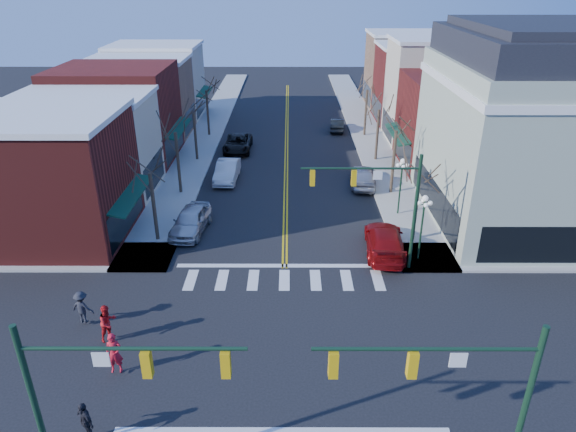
{
  "coord_description": "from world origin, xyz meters",
  "views": [
    {
      "loc": [
        0.27,
        -18.89,
        16.04
      ],
      "look_at": [
        0.2,
        8.92,
        2.8
      ],
      "focal_mm": 32.0,
      "sensor_mm": 36.0,
      "label": 1
    }
  ],
  "objects_px": {
    "car_left_mid": "(227,171)",
    "car_right_near": "(385,241)",
    "car_left_far": "(238,143)",
    "car_right_mid": "(363,176)",
    "car_right_far": "(337,125)",
    "car_left_near": "(191,220)",
    "pedestrian_dark_b": "(82,307)",
    "pedestrian_red_a": "(114,353)",
    "lamppost_midblock": "(401,177)",
    "victorian_corner": "(533,128)",
    "pedestrian_red_b": "(108,323)",
    "pedestrian_dark_a": "(85,421)",
    "lamppost_corner": "(423,217)"
  },
  "relations": [
    {
      "from": "lamppost_corner",
      "to": "car_left_mid",
      "type": "distance_m",
      "value": 18.96
    },
    {
      "from": "car_left_mid",
      "to": "car_right_near",
      "type": "relative_size",
      "value": 0.87
    },
    {
      "from": "car_left_near",
      "to": "pedestrian_red_b",
      "type": "distance_m",
      "value": 11.69
    },
    {
      "from": "car_right_mid",
      "to": "car_right_near",
      "type": "bearing_deg",
      "value": 94.65
    },
    {
      "from": "car_right_near",
      "to": "pedestrian_dark_b",
      "type": "relative_size",
      "value": 3.25
    },
    {
      "from": "lamppost_corner",
      "to": "lamppost_midblock",
      "type": "height_order",
      "value": "same"
    },
    {
      "from": "lamppost_corner",
      "to": "lamppost_midblock",
      "type": "distance_m",
      "value": 6.5
    },
    {
      "from": "victorian_corner",
      "to": "pedestrian_red_b",
      "type": "relative_size",
      "value": 7.61
    },
    {
      "from": "car_left_near",
      "to": "car_right_far",
      "type": "xyz_separation_m",
      "value": [
        12.01,
        24.74,
        -0.17
      ]
    },
    {
      "from": "car_left_near",
      "to": "car_right_far",
      "type": "distance_m",
      "value": 27.5
    },
    {
      "from": "pedestrian_dark_b",
      "to": "pedestrian_dark_a",
      "type": "bearing_deg",
      "value": 123.7
    },
    {
      "from": "car_left_near",
      "to": "pedestrian_dark_a",
      "type": "height_order",
      "value": "pedestrian_dark_a"
    },
    {
      "from": "car_left_mid",
      "to": "car_right_mid",
      "type": "distance_m",
      "value": 11.46
    },
    {
      "from": "pedestrian_red_b",
      "to": "car_right_mid",
      "type": "bearing_deg",
      "value": -2.17
    },
    {
      "from": "lamppost_corner",
      "to": "pedestrian_red_a",
      "type": "relative_size",
      "value": 2.22
    },
    {
      "from": "car_left_far",
      "to": "victorian_corner",
      "type": "bearing_deg",
      "value": -34.67
    },
    {
      "from": "pedestrian_red_b",
      "to": "pedestrian_dark_b",
      "type": "bearing_deg",
      "value": 86.8
    },
    {
      "from": "car_left_near",
      "to": "car_left_far",
      "type": "bearing_deg",
      "value": 92.01
    },
    {
      "from": "car_left_near",
      "to": "car_left_mid",
      "type": "bearing_deg",
      "value": 88.93
    },
    {
      "from": "victorian_corner",
      "to": "car_right_far",
      "type": "relative_size",
      "value": 3.48
    },
    {
      "from": "victorian_corner",
      "to": "car_right_mid",
      "type": "bearing_deg",
      "value": 148.27
    },
    {
      "from": "lamppost_corner",
      "to": "car_right_mid",
      "type": "relative_size",
      "value": 0.87
    },
    {
      "from": "car_left_far",
      "to": "car_right_far",
      "type": "distance_m",
      "value": 12.66
    },
    {
      "from": "car_right_near",
      "to": "pedestrian_red_b",
      "type": "relative_size",
      "value": 3.04
    },
    {
      "from": "pedestrian_red_a",
      "to": "car_right_mid",
      "type": "bearing_deg",
      "value": 51.52
    },
    {
      "from": "lamppost_corner",
      "to": "car_left_near",
      "type": "height_order",
      "value": "lamppost_corner"
    },
    {
      "from": "lamppost_corner",
      "to": "pedestrian_red_b",
      "type": "distance_m",
      "value": 18.3
    },
    {
      "from": "lamppost_corner",
      "to": "pedestrian_red_b",
      "type": "height_order",
      "value": "lamppost_corner"
    },
    {
      "from": "lamppost_corner",
      "to": "car_right_far",
      "type": "distance_m",
      "value": 28.76
    },
    {
      "from": "lamppost_midblock",
      "to": "car_right_far",
      "type": "height_order",
      "value": "lamppost_midblock"
    },
    {
      "from": "car_right_near",
      "to": "pedestrian_dark_a",
      "type": "height_order",
      "value": "pedestrian_dark_a"
    },
    {
      "from": "car_left_far",
      "to": "car_right_mid",
      "type": "relative_size",
      "value": 1.11
    },
    {
      "from": "car_left_near",
      "to": "pedestrian_red_a",
      "type": "relative_size",
      "value": 2.54
    },
    {
      "from": "car_left_mid",
      "to": "pedestrian_dark_a",
      "type": "bearing_deg",
      "value": -92.66
    },
    {
      "from": "victorian_corner",
      "to": "pedestrian_dark_a",
      "type": "relative_size",
      "value": 8.4
    },
    {
      "from": "pedestrian_red_b",
      "to": "lamppost_midblock",
      "type": "bearing_deg",
      "value": -15.05
    },
    {
      "from": "victorian_corner",
      "to": "pedestrian_dark_b",
      "type": "xyz_separation_m",
      "value": [
        -26.5,
        -12.41,
        -5.63
      ]
    },
    {
      "from": "lamppost_midblock",
      "to": "car_left_mid",
      "type": "relative_size",
      "value": 0.87
    },
    {
      "from": "car_left_near",
      "to": "pedestrian_dark_b",
      "type": "relative_size",
      "value": 2.83
    },
    {
      "from": "car_right_near",
      "to": "car_left_near",
      "type": "bearing_deg",
      "value": -7.75
    },
    {
      "from": "lamppost_midblock",
      "to": "pedestrian_dark_b",
      "type": "xyz_separation_m",
      "value": [
        -18.2,
        -12.91,
        -1.94
      ]
    },
    {
      "from": "lamppost_corner",
      "to": "car_right_near",
      "type": "xyz_separation_m",
      "value": [
        -1.93,
        0.96,
        -2.14
      ]
    },
    {
      "from": "car_right_far",
      "to": "car_left_far",
      "type": "bearing_deg",
      "value": 39.84
    },
    {
      "from": "pedestrian_dark_b",
      "to": "pedestrian_red_b",
      "type": "bearing_deg",
      "value": 155.47
    },
    {
      "from": "pedestrian_dark_b",
      "to": "pedestrian_red_a",
      "type": "bearing_deg",
      "value": 140.37
    },
    {
      "from": "lamppost_midblock",
      "to": "pedestrian_red_b",
      "type": "distance_m",
      "value": 21.85
    },
    {
      "from": "car_left_far",
      "to": "pedestrian_red_a",
      "type": "xyz_separation_m",
      "value": [
        -2.5,
        -31.27,
        0.36
      ]
    },
    {
      "from": "car_left_mid",
      "to": "pedestrian_red_a",
      "type": "height_order",
      "value": "pedestrian_red_a"
    },
    {
      "from": "car_left_near",
      "to": "car_right_near",
      "type": "xyz_separation_m",
      "value": [
        12.67,
        -2.85,
        -0.02
      ]
    },
    {
      "from": "pedestrian_dark_a",
      "to": "pedestrian_red_b",
      "type": "bearing_deg",
      "value": 139.18
    }
  ]
}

